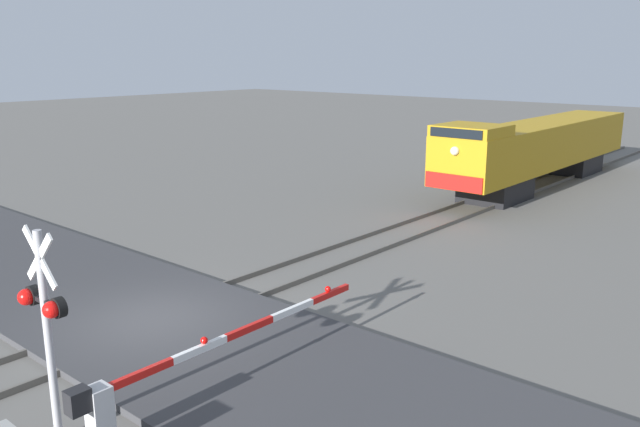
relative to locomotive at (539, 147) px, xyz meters
name	(u,v)px	position (x,y,z in m)	size (l,w,h in m)	color
ground_plane	(154,325)	(0.00, -22.93, -1.93)	(160.00, 160.00, 0.00)	#605E59
rail_track_left	(137,314)	(-0.72, -22.93, -1.85)	(0.08, 80.00, 0.15)	#59544C
rail_track_right	(172,330)	(0.72, -22.93, -1.85)	(0.08, 80.00, 0.15)	#59544C
road_surface	(154,322)	(0.00, -22.93, -1.85)	(36.00, 5.64, 0.16)	#38383A
locomotive	(539,147)	(0.00, 0.00, 0.00)	(2.72, 17.47, 3.61)	black
crossing_signal	(45,315)	(2.86, -26.91, 0.37)	(1.18, 0.33, 3.75)	#ADADB2
crossing_gate	(153,384)	(3.78, -25.56, -1.09)	(0.36, 7.01, 1.32)	silver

